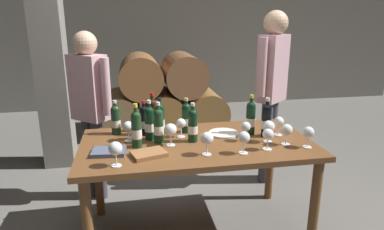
{
  "coord_description": "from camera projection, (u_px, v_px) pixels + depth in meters",
  "views": [
    {
      "loc": [
        -0.47,
        -2.32,
        1.64
      ],
      "look_at": [
        0.0,
        0.2,
        0.91
      ],
      "focal_mm": 31.74,
      "sensor_mm": 36.0,
      "label": 1
    }
  ],
  "objects": [
    {
      "name": "sommelier_presenting",
      "position": [
        272.0,
        82.0,
        3.3
      ],
      "size": [
        0.4,
        0.35,
        1.72
      ],
      "color": "#383842",
      "rests_on": "ground_plane"
    },
    {
      "name": "stone_pillar",
      "position": [
        50.0,
        51.0,
        3.65
      ],
      "size": [
        0.32,
        0.32,
        2.6
      ],
      "primitive_type": "cube",
      "color": "slate",
      "rests_on": "ground_plane"
    },
    {
      "name": "ground_plane",
      "position": [
        197.0,
        230.0,
        2.72
      ],
      "size": [
        14.0,
        14.0,
        0.0
      ],
      "primitive_type": "plane",
      "color": "#66635E"
    },
    {
      "name": "wine_bottle_9",
      "position": [
        136.0,
        129.0,
        2.38
      ],
      "size": [
        0.07,
        0.07,
        0.32
      ],
      "color": "#19381E",
      "rests_on": "dining_table"
    },
    {
      "name": "wine_glass_10",
      "position": [
        246.0,
        127.0,
        2.51
      ],
      "size": [
        0.07,
        0.07,
        0.15
      ],
      "color": "white",
      "rests_on": "dining_table"
    },
    {
      "name": "wine_bottle_5",
      "position": [
        193.0,
        125.0,
        2.49
      ],
      "size": [
        0.07,
        0.07,
        0.3
      ],
      "color": "black",
      "rests_on": "dining_table"
    },
    {
      "name": "wine_bottle_1",
      "position": [
        159.0,
        125.0,
        2.47
      ],
      "size": [
        0.07,
        0.07,
        0.31
      ],
      "color": "#19381E",
      "rests_on": "dining_table"
    },
    {
      "name": "cellar_back_wall",
      "position": [
        153.0,
        31.0,
        6.31
      ],
      "size": [
        10.0,
        0.24,
        2.8
      ],
      "primitive_type": "cube",
      "color": "slate",
      "rests_on": "ground_plane"
    },
    {
      "name": "barrel_stack",
      "position": [
        163.0,
        97.0,
        5.04
      ],
      "size": [
        1.86,
        0.9,
        1.15
      ],
      "color": "brown",
      "rests_on": "ground_plane"
    },
    {
      "name": "wine_bottle_8",
      "position": [
        251.0,
        118.0,
        2.64
      ],
      "size": [
        0.07,
        0.07,
        0.32
      ],
      "color": "black",
      "rests_on": "dining_table"
    },
    {
      "name": "wine_bottle_4",
      "position": [
        266.0,
        120.0,
        2.59
      ],
      "size": [
        0.07,
        0.07,
        0.31
      ],
      "color": "black",
      "rests_on": "dining_table"
    },
    {
      "name": "taster_seated_left",
      "position": [
        90.0,
        102.0,
        3.01
      ],
      "size": [
        0.39,
        0.35,
        1.54
      ],
      "color": "#383842",
      "rests_on": "ground_plane"
    },
    {
      "name": "wine_bottle_0",
      "position": [
        116.0,
        119.0,
        2.66
      ],
      "size": [
        0.07,
        0.07,
        0.27
      ],
      "color": "#19381E",
      "rests_on": "dining_table"
    },
    {
      "name": "wine_glass_3",
      "position": [
        308.0,
        133.0,
        2.38
      ],
      "size": [
        0.08,
        0.08,
        0.15
      ],
      "color": "white",
      "rests_on": "dining_table"
    },
    {
      "name": "serving_plate",
      "position": [
        224.0,
        133.0,
        2.68
      ],
      "size": [
        0.24,
        0.24,
        0.01
      ],
      "primitive_type": "cylinder",
      "color": "white",
      "rests_on": "dining_table"
    },
    {
      "name": "dining_table",
      "position": [
        197.0,
        153.0,
        2.54
      ],
      "size": [
        1.7,
        0.9,
        0.76
      ],
      "color": "brown",
      "rests_on": "ground_plane"
    },
    {
      "name": "wine_glass_2",
      "position": [
        287.0,
        130.0,
        2.43
      ],
      "size": [
        0.08,
        0.08,
        0.16
      ],
      "color": "white",
      "rests_on": "dining_table"
    },
    {
      "name": "tasting_notebook",
      "position": [
        149.0,
        154.0,
        2.25
      ],
      "size": [
        0.26,
        0.22,
        0.03
      ],
      "primitive_type": "cube",
      "rotation": [
        0.0,
        0.0,
        0.3
      ],
      "color": "#936038",
      "rests_on": "dining_table"
    },
    {
      "name": "wine_glass_7",
      "position": [
        115.0,
        149.0,
        2.07
      ],
      "size": [
        0.09,
        0.09,
        0.16
      ],
      "color": "white",
      "rests_on": "dining_table"
    },
    {
      "name": "wine_glass_4",
      "position": [
        207.0,
        139.0,
        2.25
      ],
      "size": [
        0.09,
        0.09,
        0.16
      ],
      "color": "white",
      "rests_on": "dining_table"
    },
    {
      "name": "wine_glass_6",
      "position": [
        268.0,
        135.0,
        2.34
      ],
      "size": [
        0.08,
        0.08,
        0.15
      ],
      "color": "white",
      "rests_on": "dining_table"
    },
    {
      "name": "wine_glass_11",
      "position": [
        269.0,
        127.0,
        2.48
      ],
      "size": [
        0.09,
        0.09,
        0.16
      ],
      "color": "white",
      "rests_on": "dining_table"
    },
    {
      "name": "wine_glass_9",
      "position": [
        170.0,
        130.0,
        2.41
      ],
      "size": [
        0.09,
        0.09,
        0.16
      ],
      "color": "white",
      "rests_on": "dining_table"
    },
    {
      "name": "wine_bottle_6",
      "position": [
        186.0,
        117.0,
        2.69
      ],
      "size": [
        0.07,
        0.07,
        0.28
      ],
      "color": "black",
      "rests_on": "dining_table"
    },
    {
      "name": "wine_bottle_3",
      "position": [
        149.0,
        123.0,
        2.53
      ],
      "size": [
        0.07,
        0.07,
        0.3
      ],
      "color": "black",
      "rests_on": "dining_table"
    },
    {
      "name": "wine_glass_0",
      "position": [
        244.0,
        138.0,
        2.27
      ],
      "size": [
        0.08,
        0.08,
        0.16
      ],
      "color": "white",
      "rests_on": "dining_table"
    },
    {
      "name": "wine_glass_8",
      "position": [
        128.0,
        127.0,
        2.5
      ],
      "size": [
        0.08,
        0.08,
        0.15
      ],
      "color": "white",
      "rests_on": "dining_table"
    },
    {
      "name": "wine_glass_1",
      "position": [
        181.0,
        124.0,
        2.59
      ],
      "size": [
        0.07,
        0.07,
        0.15
      ],
      "color": "white",
      "rests_on": "dining_table"
    },
    {
      "name": "wine_glass_5",
      "position": [
        279.0,
        122.0,
        2.62
      ],
      "size": [
        0.08,
        0.08,
        0.15
      ],
      "color": "white",
      "rests_on": "dining_table"
    },
    {
      "name": "wine_bottle_2",
      "position": [
        160.0,
        119.0,
        2.63
      ],
      "size": [
        0.07,
        0.07,
        0.3
      ],
      "color": "black",
      "rests_on": "dining_table"
    },
    {
      "name": "wine_bottle_10",
      "position": [
        153.0,
        115.0,
        2.73
      ],
      "size": [
        0.07,
        0.07,
        0.32
      ],
      "color": "black",
      "rests_on": "dining_table"
    },
    {
      "name": "leather_ledger",
      "position": [
        109.0,
        152.0,
        2.29
      ],
      "size": [
        0.23,
        0.18,
        0.03
      ],
      "primitive_type": "cube",
      "rotation": [
        0.0,
        0.0,
        -0.1
      ],
      "color": "#4C5670",
      "rests_on": "dining_table"
    },
    {
      "name": "wine_bottle_7",
      "position": [
        144.0,
        120.0,
        2.64
      ],
      "size": [
        0.07,
        0.07,
        0.27
      ],
      "color": "black",
      "rests_on": "dining_table"
    }
  ]
}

